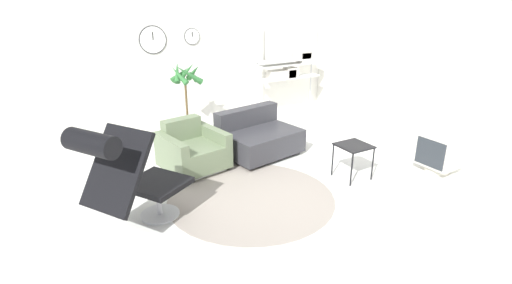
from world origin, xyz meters
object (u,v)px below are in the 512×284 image
(shelf_unit, at_px, (292,65))
(armchair_red, at_px, (192,152))
(lounge_chair, at_px, (125,169))
(side_table, at_px, (354,149))
(crt_television, at_px, (440,152))
(potted_plant, at_px, (187,108))
(couch_low, at_px, (258,138))

(shelf_unit, bearing_deg, armchair_red, -151.27)
(lounge_chair, height_order, armchair_red, lounge_chair)
(side_table, xyz_separation_m, crt_television, (1.17, -0.47, -0.12))
(armchair_red, relative_size, crt_television, 1.69)
(potted_plant, height_order, shelf_unit, shelf_unit)
(couch_low, bearing_deg, side_table, 106.19)
(side_table, height_order, shelf_unit, shelf_unit)
(armchair_red, bearing_deg, couch_low, 171.95)
(crt_television, xyz_separation_m, potted_plant, (-2.57, 2.95, 0.27))
(lounge_chair, relative_size, couch_low, 1.02)
(crt_television, relative_size, shelf_unit, 0.28)
(armchair_red, xyz_separation_m, crt_television, (2.94, -1.81, 0.03))
(lounge_chair, distance_m, shelf_unit, 4.75)
(lounge_chair, bearing_deg, crt_television, 50.42)
(potted_plant, bearing_deg, shelf_unit, 8.71)
(side_table, height_order, crt_television, crt_television)
(potted_plant, xyz_separation_m, shelf_unit, (2.35, 0.36, 0.45))
(couch_low, height_order, side_table, couch_low)
(side_table, height_order, potted_plant, potted_plant)
(lounge_chair, bearing_deg, shelf_unit, 93.58)
(lounge_chair, distance_m, side_table, 2.95)
(crt_television, bearing_deg, side_table, 65.91)
(side_table, bearing_deg, lounge_chair, 177.60)
(armchair_red, xyz_separation_m, potted_plant, (0.37, 1.13, 0.30))
(couch_low, xyz_separation_m, potted_plant, (-0.73, 1.10, 0.31))
(crt_television, height_order, shelf_unit, shelf_unit)
(potted_plant, bearing_deg, armchair_red, -108.25)
(couch_low, bearing_deg, armchair_red, -8.32)
(side_table, xyz_separation_m, shelf_unit, (0.95, 2.84, 0.60))
(couch_low, height_order, potted_plant, potted_plant)
(couch_low, height_order, crt_television, couch_low)
(lounge_chair, relative_size, crt_television, 2.34)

